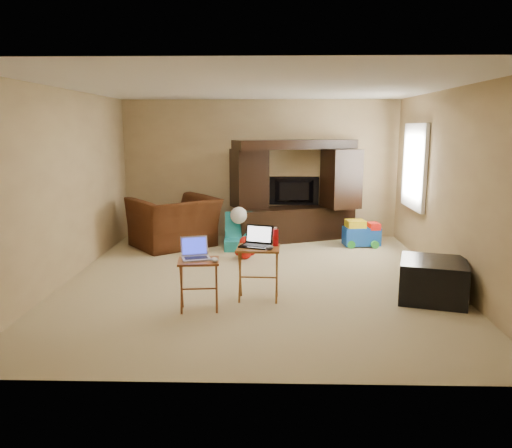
{
  "coord_description": "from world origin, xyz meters",
  "views": [
    {
      "loc": [
        0.16,
        -6.41,
        2.0
      ],
      "look_at": [
        0.0,
        -0.2,
        0.8
      ],
      "focal_mm": 35.0,
      "sensor_mm": 36.0,
      "label": 1
    }
  ],
  "objects_px": {
    "plush_toy": "(245,248)",
    "push_toy": "(362,233)",
    "child_rocker": "(238,231)",
    "laptop_right": "(255,237)",
    "ottoman": "(433,280)",
    "mouse_right": "(270,248)",
    "tray_table_left": "(199,285)",
    "television": "(294,191)",
    "water_bottle": "(276,238)",
    "mouse_left": "(215,260)",
    "entertainment_center": "(295,191)",
    "tray_table_right": "(258,274)",
    "recliner": "(174,222)",
    "laptop_left": "(196,249)"
  },
  "relations": [
    {
      "from": "mouse_right",
      "to": "tray_table_left",
      "type": "bearing_deg",
      "value": -162.85
    },
    {
      "from": "tray_table_left",
      "to": "child_rocker",
      "type": "bearing_deg",
      "value": 78.68
    },
    {
      "from": "ottoman",
      "to": "mouse_right",
      "type": "relative_size",
      "value": 5.72
    },
    {
      "from": "television",
      "to": "laptop_right",
      "type": "distance_m",
      "value": 3.49
    },
    {
      "from": "mouse_left",
      "to": "push_toy",
      "type": "bearing_deg",
      "value": 55.84
    },
    {
      "from": "plush_toy",
      "to": "laptop_left",
      "type": "relative_size",
      "value": 1.19
    },
    {
      "from": "push_toy",
      "to": "tray_table_left",
      "type": "distance_m",
      "value": 3.92
    },
    {
      "from": "push_toy",
      "to": "ottoman",
      "type": "height_order",
      "value": "ottoman"
    },
    {
      "from": "plush_toy",
      "to": "push_toy",
      "type": "relative_size",
      "value": 0.58
    },
    {
      "from": "recliner",
      "to": "plush_toy",
      "type": "height_order",
      "value": "recliner"
    },
    {
      "from": "television",
      "to": "water_bottle",
      "type": "relative_size",
      "value": 4.63
    },
    {
      "from": "laptop_right",
      "to": "ottoman",
      "type": "bearing_deg",
      "value": 21.1
    },
    {
      "from": "entertainment_center",
      "to": "tray_table_right",
      "type": "relative_size",
      "value": 3.43
    },
    {
      "from": "television",
      "to": "tray_table_right",
      "type": "relative_size",
      "value": 1.42
    },
    {
      "from": "push_toy",
      "to": "mouse_left",
      "type": "height_order",
      "value": "mouse_left"
    },
    {
      "from": "television",
      "to": "water_bottle",
      "type": "height_order",
      "value": "television"
    },
    {
      "from": "entertainment_center",
      "to": "laptop_left",
      "type": "bearing_deg",
      "value": -131.28
    },
    {
      "from": "tray_table_right",
      "to": "entertainment_center",
      "type": "bearing_deg",
      "value": 82.4
    },
    {
      "from": "tray_table_left",
      "to": "water_bottle",
      "type": "relative_size",
      "value": 2.94
    },
    {
      "from": "water_bottle",
      "to": "push_toy",
      "type": "bearing_deg",
      "value": 60.73
    },
    {
      "from": "television",
      "to": "push_toy",
      "type": "bearing_deg",
      "value": 149.87
    },
    {
      "from": "television",
      "to": "child_rocker",
      "type": "distance_m",
      "value": 1.47
    },
    {
      "from": "entertainment_center",
      "to": "mouse_left",
      "type": "relative_size",
      "value": 18.67
    },
    {
      "from": "child_rocker",
      "to": "push_toy",
      "type": "bearing_deg",
      "value": 4.91
    },
    {
      "from": "plush_toy",
      "to": "ottoman",
      "type": "xyz_separation_m",
      "value": [
        2.3,
        -1.8,
        0.06
      ]
    },
    {
      "from": "mouse_left",
      "to": "mouse_right",
      "type": "height_order",
      "value": "mouse_right"
    },
    {
      "from": "child_rocker",
      "to": "laptop_right",
      "type": "distance_m",
      "value": 2.53
    },
    {
      "from": "recliner",
      "to": "laptop_right",
      "type": "height_order",
      "value": "laptop_right"
    },
    {
      "from": "water_bottle",
      "to": "mouse_right",
      "type": "bearing_deg",
      "value": -109.29
    },
    {
      "from": "tray_table_right",
      "to": "laptop_left",
      "type": "distance_m",
      "value": 0.84
    },
    {
      "from": "child_rocker",
      "to": "plush_toy",
      "type": "distance_m",
      "value": 0.65
    },
    {
      "from": "child_rocker",
      "to": "laptop_right",
      "type": "relative_size",
      "value": 1.85
    },
    {
      "from": "child_rocker",
      "to": "plush_toy",
      "type": "xyz_separation_m",
      "value": [
        0.14,
        -0.62,
        -0.13
      ]
    },
    {
      "from": "television",
      "to": "laptop_left",
      "type": "distance_m",
      "value": 3.99
    },
    {
      "from": "entertainment_center",
      "to": "child_rocker",
      "type": "height_order",
      "value": "entertainment_center"
    },
    {
      "from": "child_rocker",
      "to": "tray_table_left",
      "type": "relative_size",
      "value": 1.07
    },
    {
      "from": "tray_table_right",
      "to": "mouse_left",
      "type": "height_order",
      "value": "tray_table_right"
    },
    {
      "from": "push_toy",
      "to": "water_bottle",
      "type": "distance_m",
      "value": 3.13
    },
    {
      "from": "laptop_left",
      "to": "mouse_left",
      "type": "xyz_separation_m",
      "value": [
        0.22,
        -0.1,
        -0.1
      ]
    },
    {
      "from": "plush_toy",
      "to": "laptop_left",
      "type": "distance_m",
      "value": 2.3
    },
    {
      "from": "recliner",
      "to": "mouse_right",
      "type": "distance_m",
      "value": 3.22
    },
    {
      "from": "water_bottle",
      "to": "laptop_right",
      "type": "bearing_deg",
      "value": -165.96
    },
    {
      "from": "ottoman",
      "to": "tray_table_left",
      "type": "bearing_deg",
      "value": -171.03
    },
    {
      "from": "laptop_left",
      "to": "laptop_right",
      "type": "bearing_deg",
      "value": 11.78
    },
    {
      "from": "push_toy",
      "to": "water_bottle",
      "type": "relative_size",
      "value": 3.14
    },
    {
      "from": "ottoman",
      "to": "mouse_right",
      "type": "distance_m",
      "value": 1.98
    },
    {
      "from": "child_rocker",
      "to": "recliner",
      "type": "bearing_deg",
      "value": 168.44
    },
    {
      "from": "television",
      "to": "water_bottle",
      "type": "bearing_deg",
      "value": 84.44
    },
    {
      "from": "entertainment_center",
      "to": "mouse_left",
      "type": "height_order",
      "value": "entertainment_center"
    },
    {
      "from": "child_rocker",
      "to": "mouse_right",
      "type": "bearing_deg",
      "value": -81.61
    }
  ]
}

